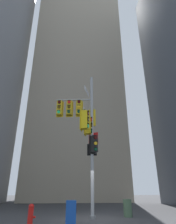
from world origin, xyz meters
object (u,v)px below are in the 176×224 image
Objects in this scene: fire_hydrant at (31,215)px; trash_bin at (128,208)px; signal_pole_assembly at (83,124)px; newspaper_box at (71,213)px.

trash_bin is (5.10, 3.08, -0.00)m from fire_hydrant.
signal_pole_assembly is 8.65× the size of newspaper_box.
newspaper_box is at bearing 7.59° from fire_hydrant.
trash_bin reaches higher than fire_hydrant.
trash_bin is (2.74, 0.91, -4.82)m from signal_pole_assembly.
signal_pole_assembly is 9.37× the size of trash_bin.
signal_pole_assembly is at bearing 42.63° from fire_hydrant.
fire_hydrant is 1.69m from newspaper_box.
fire_hydrant is 0.96× the size of trash_bin.
trash_bin is (3.43, 2.86, -0.04)m from newspaper_box.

